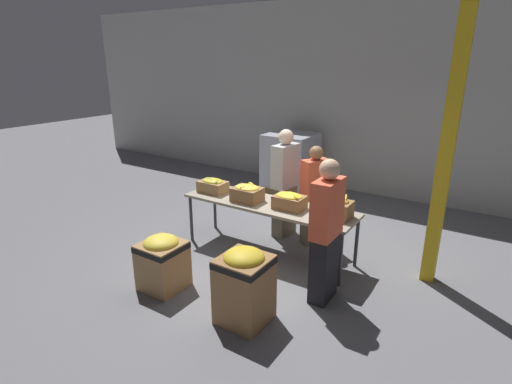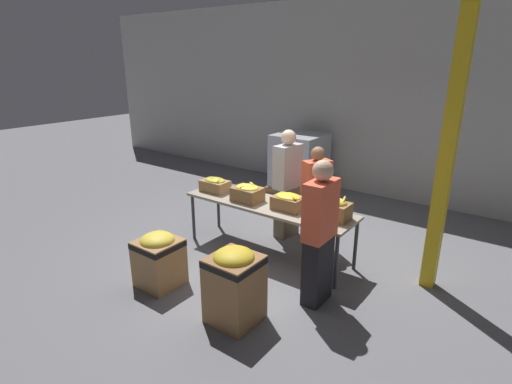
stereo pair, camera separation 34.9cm
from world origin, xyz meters
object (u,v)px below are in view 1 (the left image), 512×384
object	(u,v)px
support_pillar	(450,130)
donation_bin_1	(244,284)
sorting_table	(268,207)
volunteer_1	(326,233)
pallet_stack_0	(291,163)
banana_box_3	(336,207)
banana_box_1	(247,193)
donation_bin_0	(163,260)
banana_box_2	(290,201)
volunteer_2	(314,196)
banana_box_0	(213,185)
volunteer_0	(285,184)

from	to	relation	value
support_pillar	donation_bin_1	bearing A→B (deg)	-126.93
sorting_table	donation_bin_1	distance (m)	1.70
volunteer_1	pallet_stack_0	bearing A→B (deg)	33.45
support_pillar	banana_box_3	bearing A→B (deg)	-158.67
sorting_table	banana_box_1	size ratio (longest dim) A/B	6.18
sorting_table	banana_box_1	world-z (taller)	banana_box_1
donation_bin_0	pallet_stack_0	xyz separation A→B (m)	(-0.54, 4.39, 0.24)
banana_box_2	volunteer_2	bearing A→B (deg)	85.10
banana_box_2	donation_bin_1	world-z (taller)	banana_box_2
banana_box_0	volunteer_1	size ratio (longest dim) A/B	0.25
banana_box_0	banana_box_2	size ratio (longest dim) A/B	1.05
banana_box_3	volunteer_0	distance (m)	1.31
volunteer_2	donation_bin_0	distance (m)	2.49
banana_box_3	donation_bin_0	size ratio (longest dim) A/B	0.56
banana_box_2	volunteer_0	size ratio (longest dim) A/B	0.24
banana_box_0	banana_box_2	distance (m)	1.36
banana_box_1	pallet_stack_0	distance (m)	3.05
sorting_table	banana_box_2	size ratio (longest dim) A/B	6.19
sorting_table	volunteer_1	bearing A→B (deg)	-29.81
volunteer_0	support_pillar	size ratio (longest dim) A/B	0.44
banana_box_1	banana_box_3	world-z (taller)	banana_box_3
volunteer_0	pallet_stack_0	xyz separation A→B (m)	(-1.04, 2.13, -0.25)
banana_box_1	donation_bin_0	size ratio (longest dim) A/B	0.59
banana_box_2	pallet_stack_0	bearing A→B (deg)	117.87
donation_bin_0	pallet_stack_0	bearing A→B (deg)	96.95
volunteer_1	donation_bin_1	xyz separation A→B (m)	(-0.56, -0.87, -0.41)
volunteer_2	donation_bin_1	bearing A→B (deg)	34.39
banana_box_1	banana_box_3	size ratio (longest dim) A/B	1.05
banana_box_2	banana_box_0	bearing A→B (deg)	-179.16
banana_box_3	donation_bin_1	bearing A→B (deg)	-103.39
banana_box_3	volunteer_0	size ratio (longest dim) A/B	0.23
volunteer_0	banana_box_2	bearing A→B (deg)	40.05
banana_box_0	donation_bin_0	size ratio (longest dim) A/B	0.62
volunteer_0	donation_bin_0	world-z (taller)	volunteer_0
sorting_table	banana_box_0	bearing A→B (deg)	-177.94
volunteer_1	volunteer_2	bearing A→B (deg)	29.54
banana_box_1	banana_box_3	bearing A→B (deg)	5.82
volunteer_0	volunteer_2	size ratio (longest dim) A/B	1.12
banana_box_1	donation_bin_1	distance (m)	1.81
banana_box_0	support_pillar	distance (m)	3.42
banana_box_3	pallet_stack_0	size ratio (longest dim) A/B	0.32
sorting_table	volunteer_1	size ratio (longest dim) A/B	1.49
volunteer_1	donation_bin_0	bearing A→B (deg)	115.50
volunteer_2	donation_bin_1	distance (m)	2.27
banana_box_2	pallet_stack_0	size ratio (longest dim) A/B	0.34
volunteer_2	pallet_stack_0	xyz separation A→B (m)	(-1.57, 2.15, -0.16)
volunteer_0	volunteer_1	xyz separation A→B (m)	(1.31, -1.38, -0.00)
banana_box_3	donation_bin_1	xyz separation A→B (m)	(-0.38, -1.60, -0.47)
donation_bin_0	donation_bin_1	world-z (taller)	donation_bin_1
banana_box_0	support_pillar	size ratio (longest dim) A/B	0.11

